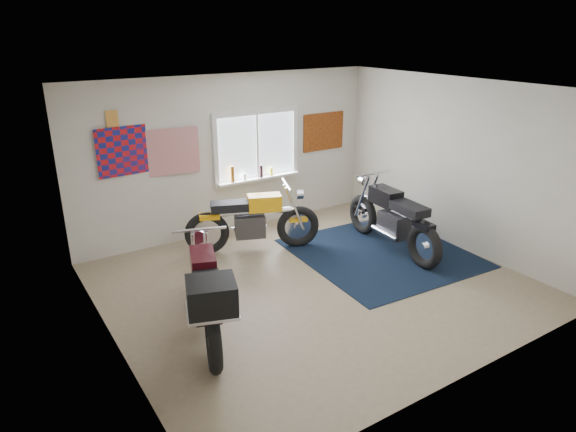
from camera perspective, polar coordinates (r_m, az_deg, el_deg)
ground at (r=7.31m, az=2.93°, el=-7.56°), size 5.50×5.50×0.00m
room_shell at (r=6.70m, az=3.18°, el=4.92°), size 5.50×5.50×5.50m
navy_rug at (r=8.36m, az=10.31°, el=-4.06°), size 2.65×2.74×0.01m
window_assembly at (r=9.04m, az=-3.49°, el=7.25°), size 1.66×0.17×1.26m
oil_bottles at (r=8.97m, az=-4.54°, el=4.75°), size 0.84×0.07×0.28m
flag_display at (r=8.03m, az=-18.97°, el=10.20°), size 1.60×0.10×1.17m
triumph_poster at (r=9.79m, az=3.96°, el=9.34°), size 0.90×0.03×0.70m
yellow_triumph at (r=8.20m, az=-3.97°, el=-0.67°), size 2.07×0.97×1.10m
black_chrome_bike at (r=8.36m, az=11.51°, el=-0.45°), size 0.69×2.25×1.15m
maroon_tourer at (r=5.91m, az=-9.00°, el=-8.69°), size 1.08×2.15×1.11m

